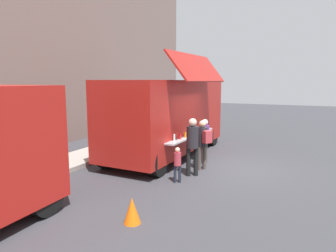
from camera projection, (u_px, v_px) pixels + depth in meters
ground_plane at (226, 167)px, 10.36m from camera, size 60.00×60.00×0.00m
curb_strip at (40, 172)px, 9.59m from camera, size 28.00×1.60×0.15m
food_truck_main at (168, 115)px, 11.85m from camera, size 6.64×3.20×3.86m
traffic_cone_orange at (132, 210)px, 6.25m from camera, size 0.36×0.36×0.55m
trash_bin at (162, 126)px, 16.74m from camera, size 0.60×0.60×0.94m
customer_front_ordering at (204, 137)px, 10.73m from camera, size 0.52×0.32×1.59m
customer_mid_with_backpack at (203, 140)px, 9.91m from camera, size 0.47×0.53×1.65m
customer_rear_waiting at (192, 142)px, 9.28m from camera, size 0.37×0.37×1.80m
child_near_queue at (177, 162)px, 8.71m from camera, size 0.21×0.21×1.04m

